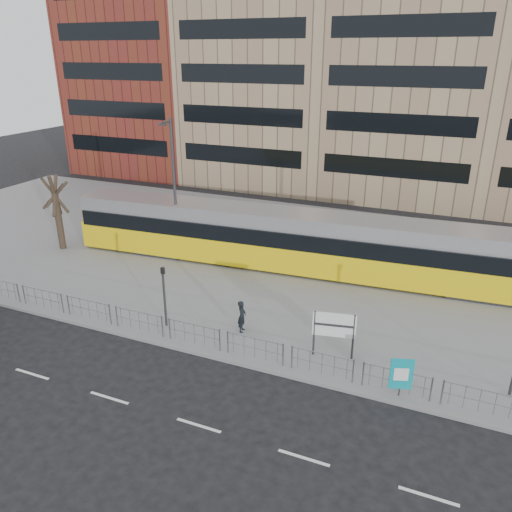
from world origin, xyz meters
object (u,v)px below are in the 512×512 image
at_px(ad_panel, 401,374).
at_px(lamp_post_west, 174,185).
at_px(station_sign, 334,327).
at_px(traffic_light_west, 164,289).
at_px(pedestrian, 242,316).
at_px(tram, 307,242).
at_px(bare_tree, 51,172).

xyz_separation_m(ad_panel, lamp_post_west, (-15.33, 8.87, 3.82)).
height_order(station_sign, ad_panel, station_sign).
bearing_deg(traffic_light_west, lamp_post_west, 135.36).
xyz_separation_m(pedestrian, lamp_post_west, (-7.68, 6.84, 4.00)).
bearing_deg(tram, ad_panel, -59.31).
height_order(ad_panel, traffic_light_west, traffic_light_west).
bearing_deg(tram, bare_tree, -173.35).
relative_size(tram, station_sign, 14.20).
bearing_deg(bare_tree, pedestrian, -18.13).
bearing_deg(station_sign, tram, 103.43).
xyz_separation_m(ad_panel, bare_tree, (-23.45, 7.20, 4.31)).
distance_m(traffic_light_west, lamp_post_west, 9.23).
distance_m(station_sign, ad_panel, 3.53).
bearing_deg(bare_tree, traffic_light_west, -26.73).
relative_size(tram, lamp_post_west, 3.44).
distance_m(tram, traffic_light_west, 10.10).
height_order(station_sign, bare_tree, bare_tree).
xyz_separation_m(traffic_light_west, bare_tree, (-12.16, 6.13, 3.32)).
bearing_deg(lamp_post_west, bare_tree, -168.38).
bearing_deg(ad_panel, tram, 106.44).
height_order(ad_panel, bare_tree, bare_tree).
relative_size(ad_panel, lamp_post_west, 0.19).
xyz_separation_m(pedestrian, traffic_light_west, (-3.64, -0.95, 1.17)).
relative_size(ad_panel, pedestrian, 1.04).
distance_m(pedestrian, lamp_post_west, 11.04).
distance_m(pedestrian, traffic_light_west, 3.94).
relative_size(station_sign, ad_panel, 1.28).
bearing_deg(pedestrian, station_sign, -107.36).
xyz_separation_m(tram, pedestrian, (-0.58, -8.23, -0.99)).
bearing_deg(pedestrian, bare_tree, 59.70).
xyz_separation_m(tram, station_sign, (3.98, -8.64, -0.31)).
bearing_deg(pedestrian, traffic_light_west, 92.51).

